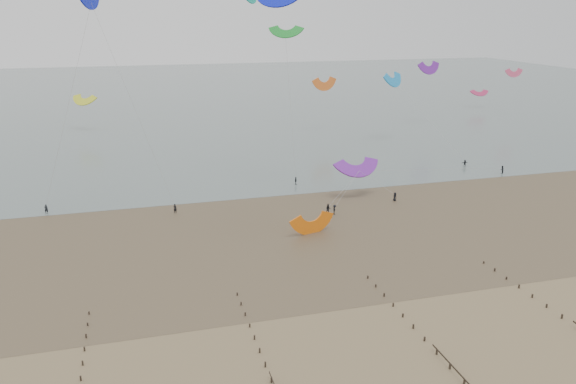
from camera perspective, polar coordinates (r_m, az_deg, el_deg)
The scene contains 6 objects.
ground at distance 66.89m, azimuth 9.01°, elevation -13.52°, with size 500.00×500.00×0.00m, color brown.
sea_and_shore at distance 95.01m, azimuth -1.73°, elevation -3.51°, with size 500.00×665.00×0.03m.
kitesurfer_lead at distance 102.94m, azimuth -11.40°, elevation -1.65°, with size 0.63×0.41×1.73m, color black.
kitesurfers at distance 113.39m, azimuth 8.73°, elevation 0.32°, with size 96.01×23.85×1.85m.
grounded_kite at distance 92.20m, azimuth 2.46°, elevation -4.21°, with size 6.85×3.59×5.22m, color orange, non-canonical shape.
kites_airborne at distance 141.40m, azimuth -10.72°, elevation 11.94°, with size 231.70×111.01×46.33m.
Camera 1 is at (-24.75, -51.67, 34.54)m, focal length 35.00 mm.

